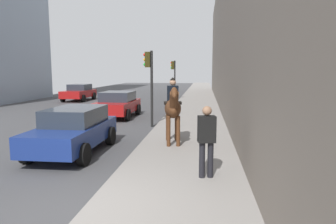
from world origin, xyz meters
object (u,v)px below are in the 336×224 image
at_px(car_far_lane, 74,129).
at_px(traffic_light_near_curb, 150,76).
at_px(traffic_light_far_curb, 174,74).
at_px(mounted_horse_near, 173,107).
at_px(car_near_lane, 117,104).
at_px(pedestrian_greeting, 207,137).
at_px(car_mid_lane, 79,92).

height_order(car_far_lane, traffic_light_near_curb, traffic_light_near_curb).
bearing_deg(car_far_lane, traffic_light_far_curb, 175.16).
bearing_deg(mounted_horse_near, traffic_light_near_curb, -167.25).
bearing_deg(traffic_light_far_curb, car_far_lane, 175.21).
xyz_separation_m(car_near_lane, car_far_lane, (-7.57, -0.74, 0.01)).
distance_m(pedestrian_greeting, car_mid_lane, 21.81).
distance_m(car_near_lane, traffic_light_far_curb, 10.42).
xyz_separation_m(pedestrian_greeting, traffic_light_near_curb, (7.04, 2.58, 1.28)).
xyz_separation_m(mounted_horse_near, car_far_lane, (-1.08, 3.08, -0.63)).
bearing_deg(traffic_light_near_curb, car_far_lane, 161.34).
distance_m(car_mid_lane, traffic_light_far_curb, 8.43).
distance_m(pedestrian_greeting, car_near_lane, 10.98).
bearing_deg(car_far_lane, mounted_horse_near, 109.34).
relative_size(pedestrian_greeting, traffic_light_near_curb, 0.48).
height_order(car_near_lane, car_far_lane, same).
xyz_separation_m(mounted_horse_near, traffic_light_far_curb, (16.55, 1.60, 0.96)).
bearing_deg(pedestrian_greeting, traffic_light_near_curb, 8.70).
xyz_separation_m(mounted_horse_near, pedestrian_greeting, (-3.31, -1.12, -0.29)).
height_order(traffic_light_near_curb, traffic_light_far_curb, traffic_light_near_curb).
distance_m(mounted_horse_near, traffic_light_near_curb, 4.12).
bearing_deg(car_far_lane, pedestrian_greeting, 62.07).
height_order(pedestrian_greeting, traffic_light_far_curb, traffic_light_far_curb).
xyz_separation_m(mounted_horse_near, car_near_lane, (6.49, 3.82, -0.63)).
bearing_deg(car_near_lane, car_far_lane, 6.66).
relative_size(mounted_horse_near, traffic_light_near_curb, 0.65).
height_order(mounted_horse_near, pedestrian_greeting, mounted_horse_near).
distance_m(pedestrian_greeting, car_far_lane, 4.77).
bearing_deg(car_near_lane, pedestrian_greeting, 27.85).
relative_size(pedestrian_greeting, car_near_lane, 0.44).
distance_m(car_near_lane, car_mid_lane, 10.88).
xyz_separation_m(mounted_horse_near, car_mid_lane, (15.56, 9.82, -0.64)).
distance_m(pedestrian_greeting, traffic_light_near_curb, 7.60).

